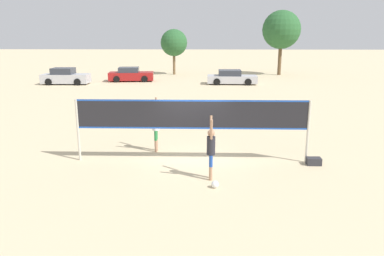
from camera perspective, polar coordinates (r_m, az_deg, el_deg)
The scene contains 11 objects.
ground_plane at distance 14.32m, azimuth 0.00°, elevation -5.05°, with size 200.00×200.00×0.00m, color beige.
volleyball_net at distance 13.84m, azimuth 0.00°, elevation 1.68°, with size 8.70×0.09×2.37m.
player_spiker at distance 12.26m, azimuth 2.91°, elevation -2.94°, with size 0.28×0.70×2.12m.
player_blocker at distance 15.24m, azimuth -5.56°, elevation 0.65°, with size 0.28×0.71×2.20m.
volleyball at distance 11.92m, azimuth 3.53°, elevation -8.56°, with size 0.23×0.23×0.23m.
gear_bag at distance 14.59m, azimuth 18.06°, elevation -4.84°, with size 0.52×0.34×0.27m.
parked_car_near at distance 36.15m, azimuth 6.03°, elevation 7.63°, with size 4.72×2.11×1.34m.
parked_car_mid at distance 37.84m, azimuth -18.74°, elevation 7.38°, with size 4.38×1.91×1.55m.
parked_car_far at distance 38.67m, azimuth -9.31°, elevation 7.99°, with size 4.58×2.32×1.40m.
tree_left_cluster at distance 44.41m, azimuth -2.78°, elevation 12.84°, with size 3.08×3.08×5.20m.
tree_right_cluster at distance 45.00m, azimuth 13.47°, elevation 14.34°, with size 4.32×4.32×7.28m.
Camera 1 is at (0.39, -13.51, 4.74)m, focal length 35.00 mm.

